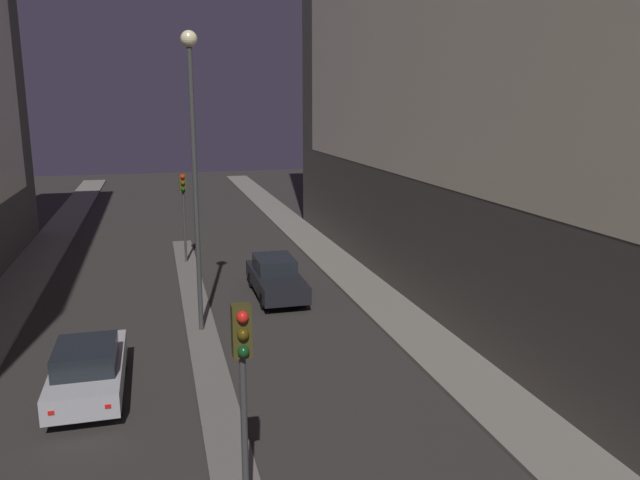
% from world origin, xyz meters
% --- Properties ---
extents(median_strip, '(1.01, 28.13, 0.12)m').
position_xyz_m(median_strip, '(0.00, 15.07, 0.06)').
color(median_strip, '#66605B').
rests_on(median_strip, ground).
extents(traffic_light_near, '(0.32, 0.42, 4.32)m').
position_xyz_m(traffic_light_near, '(0.00, 3.98, 3.30)').
color(traffic_light_near, '#383838').
rests_on(traffic_light_near, median_strip).
extents(traffic_light_mid, '(0.32, 0.42, 4.32)m').
position_xyz_m(traffic_light_mid, '(0.00, 24.32, 3.30)').
color(traffic_light_mid, '#383838').
rests_on(traffic_light_mid, median_strip).
extents(street_lamp, '(0.52, 0.52, 9.78)m').
position_xyz_m(street_lamp, '(0.00, 14.72, 6.59)').
color(street_lamp, '#383838').
rests_on(street_lamp, median_strip).
extents(car_left_lane, '(1.80, 4.47, 1.53)m').
position_xyz_m(car_left_lane, '(-3.27, 10.75, 0.77)').
color(car_left_lane, '#B2B2B7').
rests_on(car_left_lane, ground).
extents(car_right_lane, '(1.77, 4.80, 1.56)m').
position_xyz_m(car_right_lane, '(3.27, 18.19, 0.78)').
color(car_right_lane, black).
rests_on(car_right_lane, ground).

